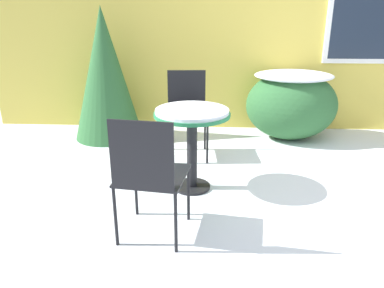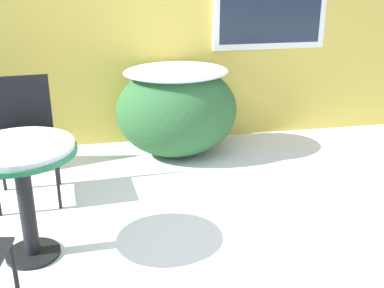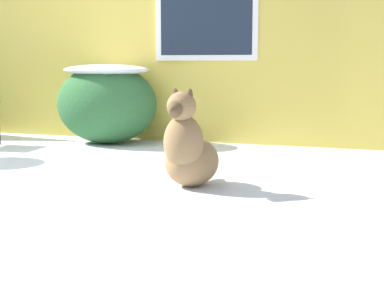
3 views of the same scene
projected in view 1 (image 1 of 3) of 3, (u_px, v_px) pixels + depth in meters
ground_plane at (318, 203)px, 3.27m from camera, size 16.00×16.00×0.00m
house_wall at (290, 22)px, 4.83m from camera, size 8.00×0.10×2.85m
shrub_left at (291, 103)px, 4.74m from camera, size 1.14×0.89×0.87m
evergreen_bush at (105, 74)px, 4.69m from camera, size 0.87×0.87×1.64m
patio_table at (192, 126)px, 3.34m from camera, size 0.68×0.68×0.77m
patio_chair_near_table at (187, 109)px, 4.21m from camera, size 0.50×0.50×0.94m
patio_chair_far_side at (149, 173)px, 2.59m from camera, size 0.53×0.53×0.94m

